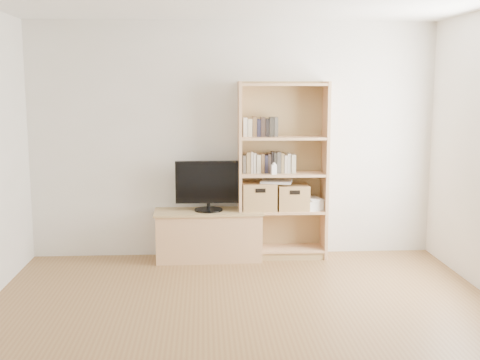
{
  "coord_description": "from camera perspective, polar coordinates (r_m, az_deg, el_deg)",
  "views": [
    {
      "loc": [
        -0.34,
        -4.17,
        1.91
      ],
      "look_at": [
        0.03,
        1.9,
        0.95
      ],
      "focal_mm": 45.0,
      "sensor_mm": 36.0,
      "label": 1
    }
  ],
  "objects": [
    {
      "name": "front_wall",
      "position": [
        1.81,
        7.58,
        -10.75
      ],
      "size": [
        4.5,
        0.02,
        2.6
      ],
      "primitive_type": "cube",
      "color": "silver",
      "rests_on": "floor"
    },
    {
      "name": "back_wall",
      "position": [
        6.71,
        -0.61,
        3.79
      ],
      "size": [
        4.5,
        0.02,
        2.6
      ],
      "primitive_type": "cube",
      "color": "silver",
      "rests_on": "floor"
    },
    {
      "name": "laptop",
      "position": [
        6.62,
        3.46,
        -0.15
      ],
      "size": [
        0.38,
        0.3,
        0.03
      ],
      "primitive_type": "cube",
      "rotation": [
        0.0,
        0.0,
        -0.23
      ],
      "color": "silver",
      "rests_on": "basket_left"
    },
    {
      "name": "basket_right",
      "position": [
        6.68,
        5.05,
        -1.64
      ],
      "size": [
        0.34,
        0.28,
        0.28
      ],
      "primitive_type": "cube",
      "rotation": [
        0.0,
        0.0,
        -0.01
      ],
      "color": "#AD7F4E",
      "rests_on": "bookshelf"
    },
    {
      "name": "baby_monitor",
      "position": [
        6.5,
        3.23,
        1.0
      ],
      "size": [
        0.06,
        0.05,
        0.11
      ],
      "primitive_type": "cube",
      "rotation": [
        0.0,
        0.0,
        0.24
      ],
      "color": "white",
      "rests_on": "bookshelf"
    },
    {
      "name": "books_row_mid",
      "position": [
        6.63,
        4.05,
        1.72
      ],
      "size": [
        0.89,
        0.19,
        0.24
      ],
      "primitive_type": "cube",
      "rotation": [
        0.0,
        0.0,
        -0.02
      ],
      "color": "#48453E",
      "rests_on": "bookshelf"
    },
    {
      "name": "television",
      "position": [
        6.55,
        -3.02,
        -0.52
      ],
      "size": [
        0.71,
        0.06,
        0.56
      ],
      "primitive_type": "cube",
      "rotation": [
        0.0,
        0.0,
        -0.0
      ],
      "color": "black",
      "rests_on": "tv_stand"
    },
    {
      "name": "bookshelf",
      "position": [
        6.62,
        4.06,
        0.86
      ],
      "size": [
        0.98,
        0.36,
        1.95
      ],
      "primitive_type": "cube",
      "rotation": [
        0.0,
        0.0,
        -0.01
      ],
      "color": "tan",
      "rests_on": "floor"
    },
    {
      "name": "magazine_stack",
      "position": [
        6.73,
        6.87,
        -2.31
      ],
      "size": [
        0.22,
        0.27,
        0.11
      ],
      "primitive_type": "cube",
      "rotation": [
        0.0,
        0.0,
        0.25
      ],
      "color": "beige",
      "rests_on": "bookshelf"
    },
    {
      "name": "floor",
      "position": [
        4.6,
        1.06,
        -15.52
      ],
      "size": [
        4.5,
        5.0,
        0.01
      ],
      "primitive_type": "cube",
      "color": "brown",
      "rests_on": "ground"
    },
    {
      "name": "books_row_upper",
      "position": [
        6.57,
        2.2,
        5.02
      ],
      "size": [
        0.39,
        0.15,
        0.2
      ],
      "primitive_type": "cube",
      "rotation": [
        0.0,
        0.0,
        0.02
      ],
      "color": "#48453E",
      "rests_on": "bookshelf"
    },
    {
      "name": "tv_stand",
      "position": [
        6.67,
        -2.98,
        -5.33
      ],
      "size": [
        1.15,
        0.45,
        0.52
      ],
      "primitive_type": "cube",
      "rotation": [
        0.0,
        0.0,
        0.02
      ],
      "color": "tan",
      "rests_on": "floor"
    },
    {
      "name": "basket_left",
      "position": [
        6.64,
        1.81,
        -1.57
      ],
      "size": [
        0.37,
        0.31,
        0.3
      ],
      "primitive_type": "cube",
      "rotation": [
        0.0,
        0.0,
        0.02
      ],
      "color": "#AD7F4E",
      "rests_on": "bookshelf"
    }
  ]
}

